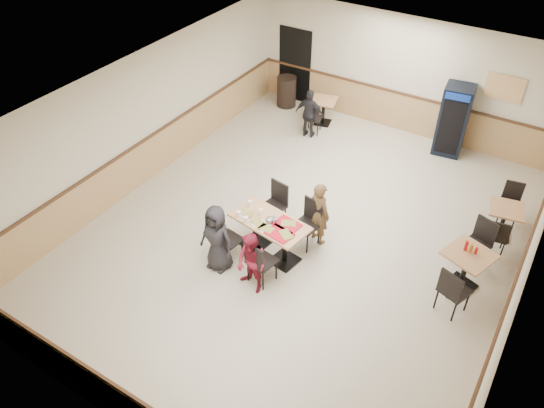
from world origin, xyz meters
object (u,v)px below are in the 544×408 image
Objects in this scene: main_table at (270,232)px; side_table_far at (504,218)px; diner_woman_left at (217,238)px; back_table at (324,108)px; diner_man_opposite at (319,213)px; lone_diner at (310,114)px; diner_woman_right at (252,263)px; pepsi_cooler at (453,120)px; side_table_near at (466,265)px; trash_bin at (287,92)px.

main_table reaches higher than side_table_far.
back_table is (-0.84, 5.86, -0.24)m from diner_woman_left.
lone_diner is at bearing -35.79° from diner_man_opposite.
diner_man_opposite is (0.39, 1.79, 0.06)m from diner_woman_right.
lone_diner is (-2.09, 3.42, -0.04)m from diner_man_opposite.
side_table_far is (4.32, 3.72, -0.24)m from diner_woman_left.
lone_diner is 3.49m from pepsi_cooler.
back_table is (-5.17, 2.14, -0.01)m from side_table_far.
diner_woman_right is 0.97× the size of lone_diner.
side_table_near is at bearing 26.42° from diner_woman_left.
side_table_near is at bearing -38.79° from back_table.
side_table_far is at bearing 63.61° from diner_woman_right.
main_table is 0.99m from diner_woman_right.
diner_woman_right is at bearing -131.98° from side_table_far.
pepsi_cooler reaches higher than lone_diner.
lone_diner reaches higher than diner_woman_right.
side_table_near is at bearing -98.22° from side_table_far.
pepsi_cooler is 4.65m from trash_bin.
diner_man_opposite is at bearing -63.59° from back_table.
side_table_near reaches higher than main_table.
main_table is at bearing 75.87° from diner_man_opposite.
main_table is 5.73m from pepsi_cooler.
diner_woman_left reaches higher than main_table.
pepsi_cooler is at bearing 0.53° from trash_bin.
trash_bin is at bearing 173.30° from pepsi_cooler.
diner_woman_left reaches higher than side_table_far.
diner_woman_right is 1.30× the size of side_table_near.
side_table_far is (3.08, 2.07, -0.22)m from diner_man_opposite.
side_table_far is at bearing -60.53° from pepsi_cooler.
diner_woman_left reaches higher than diner_man_opposite.
back_table is at bearing 115.26° from main_table.
diner_woman_left is 1.80× the size of back_table.
side_table_near is (4.91, -3.15, -0.11)m from lone_diner.
back_table is at bearing 157.50° from side_table_far.
side_table_near is 4.64m from pepsi_cooler.
diner_man_opposite is at bearing -174.65° from side_table_near.
main_table is 1.28× the size of diner_woman_right.
back_table is (-2.09, 4.21, -0.23)m from diner_man_opposite.
main_table is at bearing -73.75° from back_table.
lone_diner is 1.52× the size of trash_bin.
back_table is 0.45× the size of pepsi_cooler.
pepsi_cooler is at bearing -167.84° from lone_diner.
diner_man_opposite is at bearing -52.94° from trash_bin.
back_table is 0.92× the size of trash_bin.
diner_woman_right is 3.81m from side_table_near.
pepsi_cooler reaches higher than back_table.
pepsi_cooler is at bearing 6.83° from back_table.
side_table_far is 0.97× the size of back_table.
diner_woman_right reaches higher than side_table_near.
lone_diner is (-1.70, 5.21, 0.02)m from diner_woman_right.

